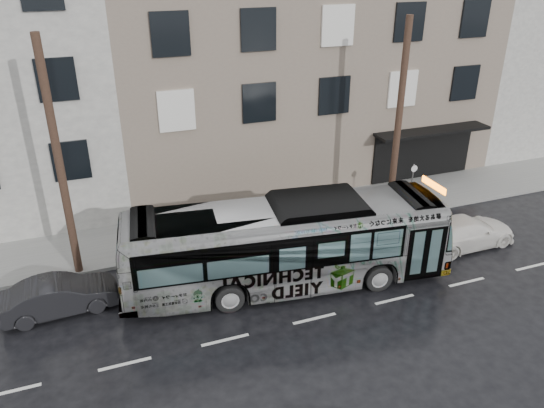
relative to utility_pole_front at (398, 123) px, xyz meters
The scene contains 9 objects.
ground 8.65m from the utility_pole_front, 153.08° to the right, with size 120.00×120.00×0.00m, color black.
sidewalk 8.11m from the utility_pole_front, 166.17° to the left, with size 90.00×3.60×0.15m, color gray.
building_taupe 9.56m from the utility_pole_front, 99.07° to the left, with size 20.00×12.00×11.00m, color gray.
utility_pole_front is the anchor object (origin of this frame).
utility_pole_rear 14.00m from the utility_pole_front, behind, with size 0.30×0.30×9.00m, color #432C21.
sign_post 3.48m from the utility_pole_front, ahead, with size 0.06×0.06×2.40m, color slate.
bus 8.00m from the utility_pole_front, 152.79° to the right, with size 2.85×12.20×3.40m, color #B2B2B2.
white_sedan 5.50m from the utility_pole_front, 64.91° to the right, with size 1.85×4.55×1.32m, color white.
dark_sedan 15.37m from the utility_pole_front, behind, with size 1.37×3.94×1.30m, color black.
Camera 1 is at (-6.51, -15.83, 11.53)m, focal length 35.00 mm.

